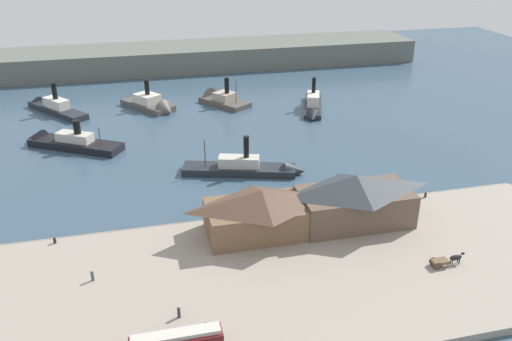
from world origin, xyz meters
TOP-DOWN VIEW (x-y plane):
  - ground_plane at (0.00, 0.00)m, footprint 320.00×320.00m
  - quay_promenade at (0.00, -22.00)m, footprint 110.00×36.00m
  - seawall_edge at (0.00, -3.60)m, footprint 110.00×0.80m
  - ferry_shed_west_terminal at (2.58, -9.98)m, footprint 18.49×10.24m
  - ferry_shed_east_terminal at (18.83, -10.35)m, footprint 19.40×10.15m
  - horse_cart at (27.25, -25.75)m, footprint 5.41×1.55m
  - pedestrian_standing_center at (-24.41, -16.98)m, footprint 0.44×0.44m
  - pedestrian_near_cart at (-10.12, -31.26)m, footprint 0.37×0.37m
  - pedestrian_walking_east at (-13.15, -27.88)m, footprint 0.44×0.44m
  - mooring_post_center_east at (-30.70, -5.26)m, footprint 0.44×0.44m
  - mooring_post_center_west at (35.71, -5.15)m, footprint 0.44×0.44m
  - ferry_approaching_east at (33.10, 51.25)m, footprint 11.71×22.21m
  - ferry_approaching_west at (-10.54, 63.33)m, footprint 15.88×18.73m
  - ferry_moored_east at (-32.76, 40.30)m, footprint 24.12×17.62m
  - ferry_mid_harbor at (-38.26, 68.68)m, footprint 18.69×22.56m
  - ferry_near_quay at (8.70, 65.08)m, footprint 14.94×17.35m
  - ferry_departing_north at (7.28, 15.21)m, footprint 26.17×12.09m
  - far_headland at (0.00, 110.00)m, footprint 180.00×24.00m

SIDE VIEW (x-z plane):
  - ground_plane at x=0.00m, z-range 0.00..0.00m
  - seawall_edge at x=0.00m, z-range 0.00..1.00m
  - quay_promenade at x=0.00m, z-range 0.00..1.20m
  - ferry_near_quay at x=8.70m, z-range -4.12..6.48m
  - ferry_departing_north at x=7.28m, z-range -3.74..6.14m
  - ferry_moored_east at x=-32.76m, z-range -3.12..5.63m
  - ferry_approaching_west at x=-10.54m, z-range -3.93..6.64m
  - ferry_approaching_east at x=33.10m, z-range -3.70..6.48m
  - ferry_mid_harbor at x=-38.26m, z-range -3.59..6.41m
  - mooring_post_center_east at x=-30.70m, z-range 1.20..2.10m
  - mooring_post_center_west at x=35.71m, z-range 1.20..2.10m
  - pedestrian_near_cart at x=-10.12m, z-range 1.13..2.64m
  - pedestrian_standing_center at x=-24.41m, z-range 1.12..2.88m
  - pedestrian_walking_east at x=-13.15m, z-range 1.12..2.91m
  - horse_cart at x=27.25m, z-range 1.20..3.07m
  - far_headland at x=0.00m, z-range 0.00..8.00m
  - ferry_shed_west_terminal at x=2.58m, z-range 1.26..9.17m
  - ferry_shed_east_terminal at x=18.83m, z-range 1.27..10.14m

